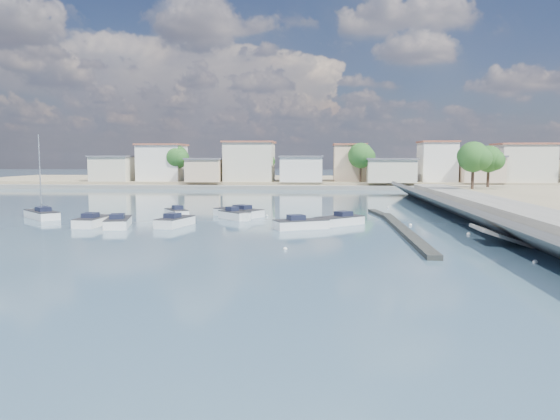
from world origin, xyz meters
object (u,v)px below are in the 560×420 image
at_px(motorboat_f, 176,213).
at_px(motorboat_h, 304,224).
at_px(motorboat_d, 338,221).
at_px(sailboat, 41,214).
at_px(motorboat_b, 176,222).
at_px(motorboat_e, 119,222).
at_px(motorboat_a, 94,221).
at_px(motorboat_g, 235,216).
at_px(motorboat_c, 236,213).

xyz_separation_m(motorboat_f, motorboat_h, (14.21, -8.97, 0.00)).
bearing_deg(motorboat_d, sailboat, 173.60).
xyz_separation_m(motorboat_b, motorboat_e, (-5.28, -0.88, 0.00)).
bearing_deg(motorboat_d, motorboat_e, -172.96).
xyz_separation_m(motorboat_a, motorboat_e, (2.65, -0.68, -0.00)).
distance_m(motorboat_d, motorboat_e, 20.69).
bearing_deg(sailboat, motorboat_e, -29.40).
bearing_deg(motorboat_g, motorboat_h, -43.06).
height_order(motorboat_g, motorboat_h, same).
distance_m(motorboat_a, sailboat, 9.70).
distance_m(motorboat_b, motorboat_d, 15.34).
bearing_deg(motorboat_c, motorboat_h, -52.34).
height_order(motorboat_c, sailboat, sailboat).
distance_m(motorboat_b, motorboat_h, 12.13).
bearing_deg(motorboat_d, motorboat_b, -173.82).
xyz_separation_m(motorboat_e, motorboat_g, (10.03, 6.61, 0.00)).
distance_m(motorboat_b, motorboat_e, 5.35).
bearing_deg(motorboat_d, motorboat_a, -175.42).
height_order(motorboat_d, sailboat, sailboat).
relative_size(motorboat_d, motorboat_e, 0.85).
xyz_separation_m(motorboat_a, motorboat_b, (7.93, 0.20, -0.00)).
bearing_deg(motorboat_g, motorboat_b, -129.68).
bearing_deg(motorboat_a, motorboat_e, -14.39).
bearing_deg(motorboat_c, motorboat_d, -33.49).
distance_m(motorboat_d, sailboat, 31.46).
xyz_separation_m(motorboat_b, motorboat_c, (4.39, 8.84, 0.00)).
distance_m(motorboat_b, motorboat_f, 8.13).
relative_size(motorboat_e, motorboat_g, 1.49).
relative_size(motorboat_b, motorboat_e, 0.91).
relative_size(motorboat_a, motorboat_h, 1.04).
bearing_deg(sailboat, motorboat_g, 1.55).
relative_size(motorboat_b, motorboat_h, 1.00).
height_order(motorboat_a, motorboat_d, same).
bearing_deg(motorboat_b, motorboat_g, 50.32).
relative_size(motorboat_c, motorboat_e, 1.03).
xyz_separation_m(motorboat_b, motorboat_g, (4.75, 5.72, 0.00)).
distance_m(motorboat_c, motorboat_d, 13.03).
relative_size(motorboat_g, sailboat, 0.43).
height_order(motorboat_b, motorboat_c, same).
xyz_separation_m(motorboat_f, motorboat_g, (6.88, -2.12, 0.00)).
bearing_deg(motorboat_b, sailboat, 162.13).
distance_m(motorboat_b, sailboat, 16.82).
height_order(motorboat_b, motorboat_g, same).
relative_size(motorboat_a, motorboat_c, 0.93).
xyz_separation_m(motorboat_c, motorboat_d, (10.87, -7.19, -0.00)).
bearing_deg(motorboat_d, motorboat_g, 158.82).
bearing_deg(motorboat_e, motorboat_h, -0.80).
height_order(motorboat_a, motorboat_h, same).
xyz_separation_m(motorboat_c, motorboat_e, (-9.67, -9.73, -0.00)).
xyz_separation_m(motorboat_d, sailboat, (-31.26, 3.51, 0.04)).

